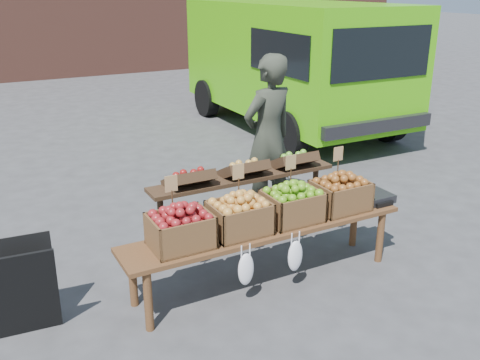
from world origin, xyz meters
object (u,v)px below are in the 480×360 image
crate_russet_pears (239,218)px  weighing_scale (373,197)px  back_table (244,201)px  vendor (268,138)px  crate_red_apples (292,206)px  delivery_van (291,67)px  crate_green_apples (340,195)px  chalkboard_sign (23,289)px  crate_golden_apples (181,231)px  display_bench (266,254)px

crate_russet_pears → weighing_scale: 1.53m
back_table → weighing_scale: back_table is taller
vendor → crate_russet_pears: bearing=38.8°
back_table → crate_red_apples: 0.75m
delivery_van → weighing_scale: 5.17m
back_table → weighing_scale: (1.09, -0.72, 0.09)m
delivery_van → crate_green_apples: size_ratio=10.33×
chalkboard_sign → back_table: back_table is taller
vendor → chalkboard_sign: bearing=8.8°
chalkboard_sign → crate_golden_apples: crate_golden_apples is taller
weighing_scale → crate_red_apples: bearing=180.0°
chalkboard_sign → crate_golden_apples: bearing=-6.3°
crate_russet_pears → chalkboard_sign: bearing=172.2°
display_bench → crate_russet_pears: bearing=180.0°
crate_red_apples → weighing_scale: crate_red_apples is taller
delivery_van → chalkboard_sign: 7.04m
vendor → crate_red_apples: 1.45m
vendor → crate_golden_apples: (-1.64, -1.33, -0.25)m
chalkboard_sign → back_table: (2.22, 0.48, 0.13)m
crate_russet_pears → crate_green_apples: same height
vendor → crate_red_apples: vendor is taller
delivery_van → crate_russet_pears: bearing=-126.8°
delivery_van → chalkboard_sign: (-5.40, -4.45, -0.77)m
crate_red_apples → crate_green_apples: (0.55, 0.00, 0.00)m
display_bench → crate_red_apples: bearing=0.0°
vendor → crate_golden_apples: 2.12m
weighing_scale → crate_russet_pears: bearing=180.0°
vendor → crate_green_apples: vendor is taller
vendor → chalkboard_sign: vendor is taller
crate_green_apples → crate_red_apples: bearing=180.0°
back_table → crate_red_apples: (0.11, -0.72, 0.19)m
display_bench → crate_russet_pears: (-0.27, 0.00, 0.42)m
crate_golden_apples → crate_green_apples: size_ratio=1.00×
chalkboard_sign → crate_green_apples: (2.89, -0.24, 0.32)m
back_table → display_bench: 0.77m
crate_green_apples → weighing_scale: 0.44m
delivery_van → display_bench: bearing=-124.7°
vendor → weighing_scale: vendor is taller
delivery_van → crate_golden_apples: delivery_van is taller
vendor → crate_golden_apples: size_ratio=3.83×
crate_green_apples → vendor: bearing=90.6°
crate_golden_apples → weighing_scale: size_ratio=1.47×
display_bench → crate_golden_apples: 0.93m
chalkboard_sign → crate_golden_apples: (1.24, -0.24, 0.32)m
delivery_van → crate_red_apples: 5.62m
crate_green_apples → weighing_scale: crate_green_apples is taller
display_bench → crate_golden_apples: size_ratio=5.40×
weighing_scale → back_table: bearing=146.5°
delivery_van → chalkboard_sign: size_ratio=6.63×
crate_red_apples → weighing_scale: (0.97, 0.00, -0.10)m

